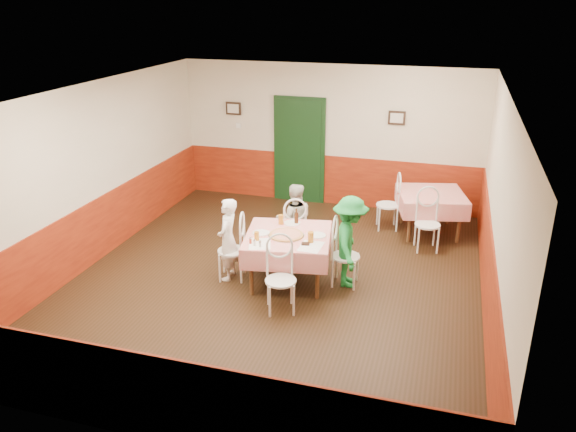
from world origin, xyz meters
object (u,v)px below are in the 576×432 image
(second_table, at_px, (430,213))
(pizza, at_px, (286,235))
(chair_left, at_px, (232,251))
(diner_left, at_px, (228,239))
(wallet, at_px, (305,244))
(main_table, at_px, (288,258))
(chair_second_b, at_px, (428,225))
(glass_a, at_px, (257,236))
(beer_bottle, at_px, (296,217))
(glass_b, at_px, (311,237))
(diner_far, at_px, (294,220))
(chair_near, at_px, (281,281))
(glass_c, at_px, (281,219))
(chair_far, at_px, (294,231))
(chair_second_a, at_px, (388,205))
(chair_right, at_px, (346,257))
(diner_right, at_px, (350,242))

(second_table, height_order, pizza, pizza)
(chair_left, bearing_deg, diner_left, -91.78)
(pizza, relative_size, wallet, 4.50)
(main_table, xyz_separation_m, chair_second_b, (1.92, 1.72, 0.08))
(glass_a, height_order, beer_bottle, beer_bottle)
(glass_b, relative_size, diner_far, 0.12)
(pizza, bearing_deg, chair_near, -78.80)
(glass_c, bearing_deg, wallet, -48.67)
(second_table, height_order, glass_a, glass_a)
(beer_bottle, bearing_deg, main_table, -90.86)
(pizza, xyz_separation_m, diner_left, (-0.88, -0.10, -0.14))
(chair_left, height_order, beer_bottle, beer_bottle)
(chair_near, bearing_deg, beer_bottle, 74.35)
(chair_far, distance_m, glass_c, 0.62)
(glass_c, bearing_deg, beer_bottle, 17.40)
(glass_b, bearing_deg, chair_second_b, 50.98)
(chair_near, xyz_separation_m, chair_second_a, (1.02, 3.31, 0.00))
(main_table, distance_m, beer_bottle, 0.65)
(second_table, bearing_deg, glass_b, -120.13)
(chair_right, bearing_deg, glass_a, 109.54)
(chair_near, bearing_deg, glass_b, 48.41)
(second_table, height_order, beer_bottle, beer_bottle)
(pizza, distance_m, glass_b, 0.42)
(glass_a, height_order, diner_right, diner_right)
(beer_bottle, bearing_deg, glass_c, -162.60)
(chair_left, relative_size, glass_b, 5.84)
(chair_near, bearing_deg, chair_second_b, 33.42)
(glass_a, bearing_deg, glass_b, 11.59)
(glass_c, bearing_deg, pizza, -63.15)
(pizza, bearing_deg, second_table, 52.60)
(chair_right, height_order, chair_second_a, same)
(glass_b, bearing_deg, glass_c, 138.75)
(chair_second_b, relative_size, glass_c, 6.19)
(chair_near, height_order, wallet, chair_near)
(chair_right, distance_m, diner_right, 0.24)
(chair_right, relative_size, chair_far, 1.00)
(chair_far, distance_m, wallet, 1.25)
(chair_near, xyz_separation_m, diner_right, (0.74, 0.99, 0.24))
(chair_far, distance_m, diner_right, 1.26)
(glass_c, bearing_deg, glass_b, -41.25)
(chair_far, bearing_deg, beer_bottle, 89.84)
(chair_second_a, bearing_deg, chair_second_b, 31.26)
(chair_far, relative_size, glass_b, 5.84)
(diner_left, bearing_deg, beer_bottle, 118.99)
(second_table, height_order, wallet, wallet)
(wallet, bearing_deg, second_table, 50.21)
(glass_b, bearing_deg, chair_near, -109.70)
(chair_near, relative_size, glass_b, 5.84)
(wallet, height_order, diner_right, diner_right)
(chair_right, bearing_deg, diner_right, -81.89)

